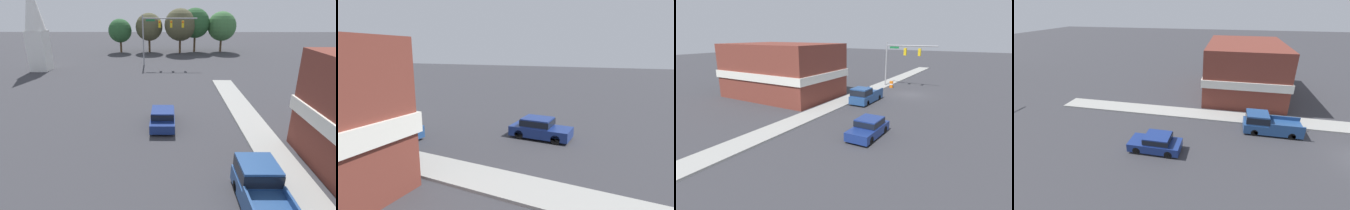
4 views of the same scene
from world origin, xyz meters
The scene contains 9 objects.
far_signal_assembly centered at (-2.46, 39.80, 5.88)m, with size 8.65×0.49×7.90m.
car_lead centered at (-1.63, 16.39, 0.77)m, with size 1.91×4.29×1.48m.
pickup_truck_parked centered at (3.30, 7.11, 0.94)m, with size 1.99×5.23×1.93m.
church_steeple centered at (-20.49, 36.12, 6.83)m, with size 2.86×2.86×13.05m.
backdrop_tree_left_far centered at (-11.33, 52.97, 4.41)m, with size 4.78×4.78×6.81m.
backdrop_tree_left_mid centered at (-5.34, 53.41, 5.11)m, with size 5.60×5.60×7.93m.
backdrop_tree_center centered at (1.08, 52.39, 5.62)m, with size 6.41×6.41×8.84m.
backdrop_tree_right_mid centered at (4.24, 53.91, 5.87)m, with size 6.08×6.08×8.93m.
backdrop_tree_right_far centered at (9.85, 53.98, 5.24)m, with size 5.98×5.98×8.24m.
Camera 1 is at (-1.10, -3.08, 9.14)m, focal length 28.00 mm.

